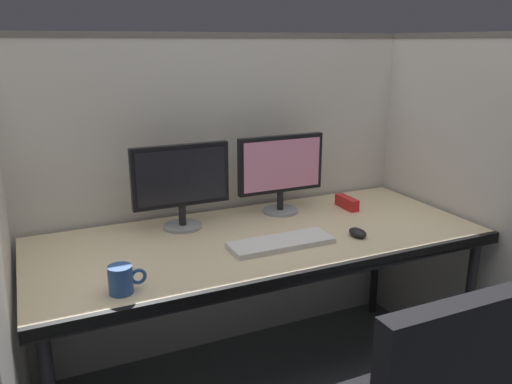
# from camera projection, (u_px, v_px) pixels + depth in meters

# --- Properties ---
(cubicle_partition_rear) EXTENTS (2.21, 0.06, 1.57)m
(cubicle_partition_rear) POSITION_uv_depth(u_px,v_px,m) (223.00, 197.00, 2.56)
(cubicle_partition_rear) COLOR beige
(cubicle_partition_rear) RESTS_ON ground
(cubicle_partition_left) EXTENTS (0.06, 1.41, 1.57)m
(cubicle_partition_left) POSITION_uv_depth(u_px,v_px,m) (0.00, 277.00, 1.68)
(cubicle_partition_left) COLOR beige
(cubicle_partition_left) RESTS_ON ground
(cubicle_partition_right) EXTENTS (0.06, 1.41, 1.57)m
(cubicle_partition_right) POSITION_uv_depth(u_px,v_px,m) (456.00, 202.00, 2.48)
(cubicle_partition_right) COLOR beige
(cubicle_partition_right) RESTS_ON ground
(desk) EXTENTS (1.90, 0.80, 0.74)m
(desk) POSITION_uv_depth(u_px,v_px,m) (262.00, 247.00, 2.19)
(desk) COLOR beige
(desk) RESTS_ON ground
(monitor_left) EXTENTS (0.43, 0.17, 0.37)m
(monitor_left) POSITION_uv_depth(u_px,v_px,m) (181.00, 181.00, 2.21)
(monitor_left) COLOR gray
(monitor_left) RESTS_ON desk
(monitor_right) EXTENTS (0.43, 0.17, 0.37)m
(monitor_right) POSITION_uv_depth(u_px,v_px,m) (281.00, 169.00, 2.42)
(monitor_right) COLOR gray
(monitor_right) RESTS_ON desk
(keyboard_main) EXTENTS (0.43, 0.15, 0.02)m
(keyboard_main) POSITION_uv_depth(u_px,v_px,m) (281.00, 243.00, 2.08)
(keyboard_main) COLOR silver
(keyboard_main) RESTS_ON desk
(computer_mouse) EXTENTS (0.06, 0.10, 0.04)m
(computer_mouse) POSITION_uv_depth(u_px,v_px,m) (358.00, 233.00, 2.17)
(computer_mouse) COLOR black
(computer_mouse) RESTS_ON desk
(red_stapler) EXTENTS (0.04, 0.15, 0.06)m
(red_stapler) POSITION_uv_depth(u_px,v_px,m) (347.00, 203.00, 2.54)
(red_stapler) COLOR red
(red_stapler) RESTS_ON desk
(coffee_mug) EXTENTS (0.13, 0.08, 0.09)m
(coffee_mug) POSITION_uv_depth(u_px,v_px,m) (122.00, 279.00, 1.67)
(coffee_mug) COLOR #264C8C
(coffee_mug) RESTS_ON desk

